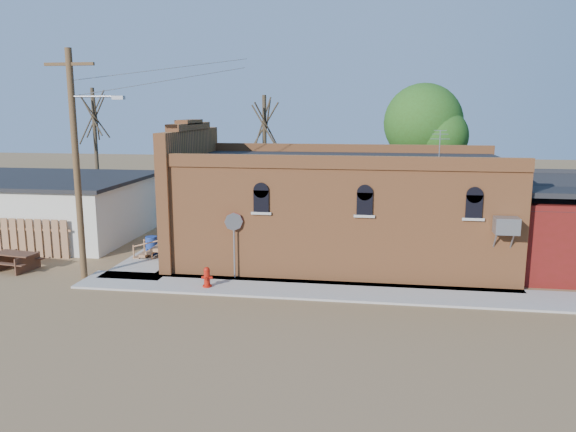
# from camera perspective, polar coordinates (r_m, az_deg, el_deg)

# --- Properties ---
(ground) EXTENTS (120.00, 120.00, 0.00)m
(ground) POSITION_cam_1_polar(r_m,az_deg,el_deg) (20.62, -0.99, -8.25)
(ground) COLOR brown
(ground) RESTS_ON ground
(sidewalk_south) EXTENTS (19.00, 2.20, 0.08)m
(sidewalk_south) POSITION_cam_1_polar(r_m,az_deg,el_deg) (21.27, 3.44, -7.55)
(sidewalk_south) COLOR #9E9991
(sidewalk_south) RESTS_ON ground
(sidewalk_west) EXTENTS (2.60, 10.00, 0.08)m
(sidewalk_west) POSITION_cam_1_polar(r_m,az_deg,el_deg) (27.78, -11.82, -3.33)
(sidewalk_west) COLOR #9E9991
(sidewalk_west) RESTS_ON ground
(brick_bar) EXTENTS (16.40, 7.97, 6.30)m
(brick_bar) POSITION_cam_1_polar(r_m,az_deg,el_deg) (25.14, 4.79, 0.73)
(brick_bar) COLOR #B16536
(brick_bar) RESTS_ON ground
(red_shed) EXTENTS (5.40, 6.40, 4.30)m
(red_shed) POSITION_cam_1_polar(r_m,az_deg,el_deg) (26.42, 26.64, -0.06)
(red_shed) COLOR #56140E
(red_shed) RESTS_ON ground
(wood_fence) EXTENTS (5.20, 0.10, 1.80)m
(wood_fence) POSITION_cam_1_polar(r_m,az_deg,el_deg) (28.67, -25.73, -1.99)
(wood_fence) COLOR #926742
(wood_fence) RESTS_ON ground
(utility_pole) EXTENTS (3.12, 0.26, 9.00)m
(utility_pole) POSITION_cam_1_polar(r_m,az_deg,el_deg) (23.46, -20.62, 5.34)
(utility_pole) COLOR #4B371E
(utility_pole) RESTS_ON ground
(tree_bare_near) EXTENTS (2.80, 2.80, 7.65)m
(tree_bare_near) POSITION_cam_1_polar(r_m,az_deg,el_deg) (32.81, -2.42, 9.51)
(tree_bare_near) COLOR #463828
(tree_bare_near) RESTS_ON ground
(tree_bare_far) EXTENTS (2.80, 2.80, 8.16)m
(tree_bare_far) POSITION_cam_1_polar(r_m,az_deg,el_deg) (37.42, -19.13, 9.71)
(tree_bare_far) COLOR #463828
(tree_bare_far) RESTS_ON ground
(tree_leafy) EXTENTS (4.40, 4.40, 8.15)m
(tree_leafy) POSITION_cam_1_polar(r_m,az_deg,el_deg) (32.82, 13.58, 9.16)
(tree_leafy) COLOR #463828
(tree_leafy) RESTS_ON ground
(fire_hydrant) EXTENTS (0.46, 0.45, 0.78)m
(fire_hydrant) POSITION_cam_1_polar(r_m,az_deg,el_deg) (21.62, -8.24, -6.16)
(fire_hydrant) COLOR #A71509
(fire_hydrant) RESTS_ON sidewalk_south
(stop_sign) EXTENTS (0.69, 0.34, 2.67)m
(stop_sign) POSITION_cam_1_polar(r_m,az_deg,el_deg) (22.16, -5.52, -1.22)
(stop_sign) COLOR gray
(stop_sign) RESTS_ON sidewalk_south
(trash_barrel) EXTENTS (0.69, 0.69, 0.83)m
(trash_barrel) POSITION_cam_1_polar(r_m,az_deg,el_deg) (26.87, -13.70, -2.90)
(trash_barrel) COLOR navy
(trash_barrel) RESTS_ON sidewalk_west
(picnic_table) EXTENTS (2.02, 1.64, 0.76)m
(picnic_table) POSITION_cam_1_polar(r_m,az_deg,el_deg) (26.43, -25.91, -3.93)
(picnic_table) COLOR #4C2D1E
(picnic_table) RESTS_ON ground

